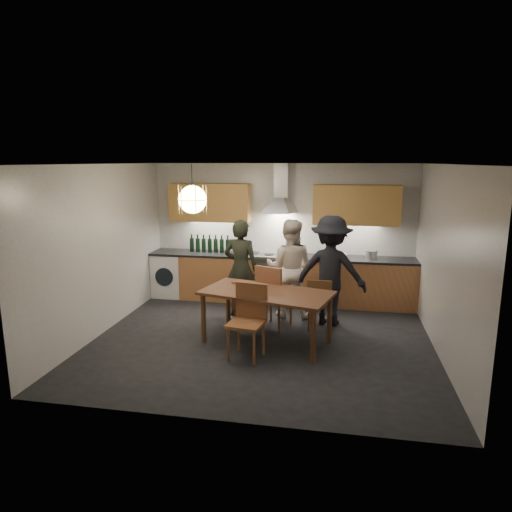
% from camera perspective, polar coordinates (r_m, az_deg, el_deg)
% --- Properties ---
extents(ground, '(5.00, 5.00, 0.00)m').
position_cam_1_polar(ground, '(7.00, 0.75, -10.38)').
color(ground, black).
rests_on(ground, ground).
extents(room_shell, '(5.02, 4.52, 2.61)m').
position_cam_1_polar(room_shell, '(6.55, 0.79, 3.58)').
color(room_shell, silver).
rests_on(room_shell, ground).
extents(counter_run, '(5.00, 0.62, 0.90)m').
position_cam_1_polar(counter_run, '(8.69, 3.09, -2.83)').
color(counter_run, '#C9824D').
rests_on(counter_run, ground).
extents(range_stove, '(0.90, 0.60, 0.92)m').
position_cam_1_polar(range_stove, '(8.69, 2.92, -2.88)').
color(range_stove, silver).
rests_on(range_stove, ground).
extents(wall_fixtures, '(4.30, 0.54, 1.10)m').
position_cam_1_polar(wall_fixtures, '(8.56, 3.13, 6.63)').
color(wall_fixtures, tan).
rests_on(wall_fixtures, ground).
extents(pendant_lamp, '(0.43, 0.43, 0.70)m').
position_cam_1_polar(pendant_lamp, '(6.65, -7.93, 7.01)').
color(pendant_lamp, black).
rests_on(pendant_lamp, ground).
extents(dining_table, '(2.03, 1.37, 0.78)m').
position_cam_1_polar(dining_table, '(6.67, 1.32, -5.21)').
color(dining_table, brown).
rests_on(dining_table, ground).
extents(chair_back_left, '(0.43, 0.43, 0.81)m').
position_cam_1_polar(chair_back_left, '(7.19, -1.37, -5.86)').
color(chair_back_left, brown).
rests_on(chair_back_left, ground).
extents(chair_back_mid, '(0.62, 0.62, 1.04)m').
position_cam_1_polar(chair_back_mid, '(7.24, 2.00, -4.63)').
color(chair_back_mid, brown).
rests_on(chair_back_mid, ground).
extents(chair_back_right, '(0.38, 0.38, 0.84)m').
position_cam_1_polar(chair_back_right, '(7.27, 7.92, -5.60)').
color(chair_back_right, brown).
rests_on(chair_back_right, ground).
extents(chair_front, '(0.53, 0.53, 1.01)m').
position_cam_1_polar(chair_front, '(6.27, -0.94, -7.44)').
color(chair_front, brown).
rests_on(chair_front, ground).
extents(person_left, '(0.67, 0.50, 1.68)m').
position_cam_1_polar(person_left, '(7.79, -1.89, -1.56)').
color(person_left, black).
rests_on(person_left, ground).
extents(person_mid, '(0.85, 0.68, 1.69)m').
position_cam_1_polar(person_mid, '(7.82, 4.21, -1.53)').
color(person_mid, beige).
rests_on(person_mid, ground).
extents(person_right, '(1.22, 0.79, 1.79)m').
position_cam_1_polar(person_right, '(7.50, 9.31, -1.82)').
color(person_right, black).
rests_on(person_right, ground).
extents(mixing_bowl, '(0.32, 0.32, 0.08)m').
position_cam_1_polar(mixing_bowl, '(8.52, 10.29, 0.06)').
color(mixing_bowl, silver).
rests_on(mixing_bowl, counter_run).
extents(stock_pot, '(0.24, 0.24, 0.15)m').
position_cam_1_polar(stock_pot, '(8.53, 14.22, 0.15)').
color(stock_pot, silver).
rests_on(stock_pot, counter_run).
extents(wine_bottles, '(0.81, 0.08, 0.34)m').
position_cam_1_polar(wine_bottles, '(8.89, -5.81, 1.56)').
color(wine_bottles, black).
rests_on(wine_bottles, counter_run).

